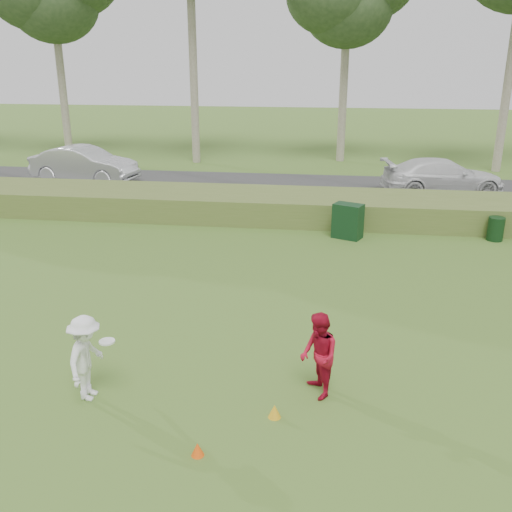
# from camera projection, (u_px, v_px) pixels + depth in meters

# --- Properties ---
(ground) EXTENTS (120.00, 120.00, 0.00)m
(ground) POSITION_uv_depth(u_px,v_px,m) (224.00, 404.00, 9.80)
(ground) COLOR #3B6120
(ground) RESTS_ON ground
(reed_strip) EXTENTS (80.00, 3.00, 0.90)m
(reed_strip) POSITION_uv_depth(u_px,v_px,m) (286.00, 206.00, 20.86)
(reed_strip) COLOR #4C6227
(reed_strip) RESTS_ON ground
(park_road) EXTENTS (80.00, 6.00, 0.06)m
(park_road) POSITION_uv_depth(u_px,v_px,m) (295.00, 188.00, 25.68)
(park_road) COLOR #2D2D2D
(park_road) RESTS_ON ground
(player_white) EXTENTS (0.84, 1.02, 1.54)m
(player_white) POSITION_uv_depth(u_px,v_px,m) (86.00, 358.00, 9.74)
(player_white) COLOR white
(player_white) RESTS_ON ground
(player_red) EXTENTS (0.82, 0.91, 1.55)m
(player_red) POSITION_uv_depth(u_px,v_px,m) (319.00, 356.00, 9.81)
(player_red) COLOR #A40E25
(player_red) RESTS_ON ground
(cone_orange) EXTENTS (0.20, 0.20, 0.22)m
(cone_orange) POSITION_uv_depth(u_px,v_px,m) (198.00, 449.00, 8.50)
(cone_orange) COLOR #FE530D
(cone_orange) RESTS_ON ground
(cone_yellow) EXTENTS (0.21, 0.21, 0.24)m
(cone_yellow) POSITION_uv_depth(u_px,v_px,m) (275.00, 411.00, 9.39)
(cone_yellow) COLOR gold
(cone_yellow) RESTS_ON ground
(utility_cabinet) EXTENTS (1.06, 0.89, 1.14)m
(utility_cabinet) POSITION_uv_depth(u_px,v_px,m) (348.00, 221.00, 18.55)
(utility_cabinet) COLOR black
(utility_cabinet) RESTS_ON ground
(trash_bin) EXTENTS (0.59, 0.59, 0.77)m
(trash_bin) POSITION_uv_depth(u_px,v_px,m) (496.00, 229.00, 18.35)
(trash_bin) COLOR black
(trash_bin) RESTS_ON ground
(car_mid) EXTENTS (5.16, 2.47, 1.63)m
(car_mid) POSITION_uv_depth(u_px,v_px,m) (84.00, 164.00, 26.52)
(car_mid) COLOR silver
(car_mid) RESTS_ON park_road
(car_right) EXTENTS (5.35, 2.85, 1.48)m
(car_right) POSITION_uv_depth(u_px,v_px,m) (443.00, 176.00, 24.25)
(car_right) COLOR silver
(car_right) RESTS_ON park_road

